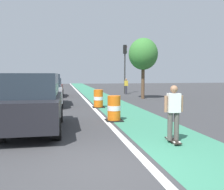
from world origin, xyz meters
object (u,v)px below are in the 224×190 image
(parked_sedan_third, at_px, (52,87))
(traffic_light_corner, at_px, (125,60))
(traffic_barrel_front, at_px, (114,109))
(parked_suv_second, at_px, (47,90))
(parked_suv_nearest, at_px, (34,102))
(traffic_barrel_mid, at_px, (98,99))
(pedestrian_crossing, at_px, (126,86))
(skateboarder_on_lane, at_px, (174,112))
(street_tree_sidewalk, at_px, (143,54))

(parked_sedan_third, xyz_separation_m, traffic_light_corner, (7.41, 2.07, 2.67))
(traffic_barrel_front, bearing_deg, parked_suv_second, 117.20)
(parked_suv_nearest, relative_size, parked_sedan_third, 1.11)
(traffic_barrel_mid, height_order, traffic_light_corner, traffic_light_corner)
(parked_sedan_third, height_order, traffic_light_corner, traffic_light_corner)
(pedestrian_crossing, bearing_deg, traffic_barrel_front, -106.98)
(skateboarder_on_lane, distance_m, pedestrian_crossing, 18.01)
(parked_suv_nearest, bearing_deg, skateboarder_on_lane, -30.53)
(traffic_light_corner, bearing_deg, traffic_barrel_mid, -112.80)
(parked_suv_second, xyz_separation_m, traffic_barrel_mid, (3.10, -1.64, -0.50))
(traffic_barrel_front, bearing_deg, parked_suv_nearest, -158.53)
(traffic_barrel_front, xyz_separation_m, pedestrian_crossing, (4.28, 14.01, 0.33))
(parked_suv_nearest, xyz_separation_m, traffic_barrel_mid, (3.14, 5.68, -0.50))
(parked_sedan_third, height_order, street_tree_sidewalk, street_tree_sidewalk)
(skateboarder_on_lane, distance_m, street_tree_sidewalk, 13.58)
(skateboarder_on_lane, bearing_deg, pedestrian_crossing, 79.46)
(parked_sedan_third, relative_size, traffic_barrel_front, 3.82)
(skateboarder_on_lane, xyz_separation_m, street_tree_sidewalk, (3.44, 12.85, 2.76))
(parked_sedan_third, relative_size, traffic_light_corner, 0.82)
(skateboarder_on_lane, xyz_separation_m, parked_sedan_third, (-4.04, 16.48, -0.08))
(skateboarder_on_lane, distance_m, parked_suv_nearest, 4.82)
(traffic_barrel_front, distance_m, traffic_light_corner, 15.77)
(traffic_barrel_mid, relative_size, street_tree_sidewalk, 0.22)
(parked_suv_second, xyz_separation_m, traffic_light_corner, (7.48, 8.78, 2.47))
(traffic_barrel_front, relative_size, pedestrian_crossing, 0.68)
(traffic_barrel_front, bearing_deg, skateboarder_on_lane, -75.09)
(parked_suv_nearest, bearing_deg, traffic_barrel_mid, 61.04)
(traffic_barrel_front, distance_m, pedestrian_crossing, 14.65)
(street_tree_sidewalk, bearing_deg, traffic_light_corner, 90.64)
(parked_sedan_third, distance_m, street_tree_sidewalk, 8.78)
(traffic_light_corner, bearing_deg, street_tree_sidewalk, -89.36)
(parked_suv_nearest, bearing_deg, parked_suv_second, 89.65)
(parked_suv_second, bearing_deg, parked_sedan_third, 89.43)
(parked_suv_nearest, relative_size, traffic_barrel_front, 4.25)
(skateboarder_on_lane, bearing_deg, traffic_light_corner, 79.70)
(parked_suv_second, height_order, traffic_barrel_mid, parked_suv_second)
(parked_sedan_third, height_order, traffic_barrel_mid, parked_sedan_third)
(traffic_barrel_mid, bearing_deg, traffic_barrel_front, -89.68)
(skateboarder_on_lane, relative_size, parked_sedan_third, 0.41)
(parked_suv_nearest, xyz_separation_m, pedestrian_crossing, (7.45, 15.26, -0.17))
(parked_suv_nearest, height_order, traffic_light_corner, traffic_light_corner)
(skateboarder_on_lane, bearing_deg, parked_suv_nearest, 149.47)
(parked_suv_nearest, height_order, street_tree_sidewalk, street_tree_sidewalk)
(parked_suv_second, xyz_separation_m, pedestrian_crossing, (7.40, 7.93, -0.17))
(parked_suv_nearest, height_order, parked_sedan_third, parked_suv_nearest)
(parked_sedan_third, xyz_separation_m, street_tree_sidewalk, (7.48, -3.63, 2.83))
(skateboarder_on_lane, height_order, traffic_barrel_front, skateboarder_on_lane)
(parked_suv_second, distance_m, traffic_light_corner, 11.80)
(skateboarder_on_lane, distance_m, parked_suv_second, 10.60)
(parked_suv_nearest, bearing_deg, traffic_light_corner, 64.95)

